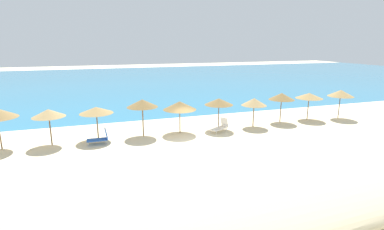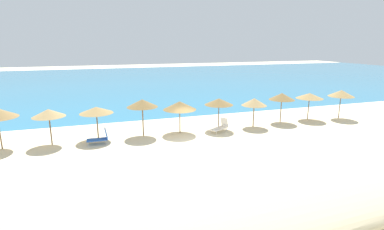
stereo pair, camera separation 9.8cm
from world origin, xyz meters
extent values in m
plane|color=beige|center=(0.00, 0.00, 0.00)|extent=(160.00, 160.00, 0.00)
cube|color=teal|center=(0.00, 37.18, 0.00)|extent=(160.00, 60.48, 0.01)
ellipsoid|color=beige|center=(-3.08, -10.30, 0.82)|extent=(55.60, 8.65, 1.64)
cylinder|color=brown|center=(-9.74, 2.20, 1.10)|extent=(0.09, 0.09, 2.20)
cone|color=tan|center=(-9.74, 2.20, 2.32)|extent=(2.23, 2.23, 0.54)
cylinder|color=brown|center=(-6.58, 2.45, 1.08)|extent=(0.09, 0.09, 2.16)
cone|color=#9E7F4C|center=(-6.58, 2.45, 2.25)|extent=(2.45, 2.45, 0.48)
cylinder|color=brown|center=(-3.20, 2.29, 1.21)|extent=(0.09, 0.09, 2.43)
cone|color=olive|center=(-3.20, 2.29, 2.58)|extent=(2.38, 2.38, 0.60)
cylinder|color=brown|center=(-0.28, 2.12, 1.03)|extent=(0.08, 0.08, 2.05)
cone|color=olive|center=(-0.28, 2.12, 2.24)|extent=(2.64, 2.64, 0.67)
cylinder|color=brown|center=(3.08, 2.09, 1.11)|extent=(0.07, 0.07, 2.23)
cone|color=olive|center=(3.08, 2.09, 2.35)|extent=(2.36, 2.36, 0.54)
cylinder|color=brown|center=(6.22, 1.82, 1.01)|extent=(0.09, 0.09, 2.02)
cone|color=tan|center=(6.22, 1.82, 2.18)|extent=(2.14, 2.14, 0.63)
cylinder|color=brown|center=(9.35, 2.40, 1.11)|extent=(0.08, 0.08, 2.22)
cone|color=olive|center=(9.35, 2.40, 2.38)|extent=(2.29, 2.29, 0.61)
cylinder|color=brown|center=(12.40, 2.44, 1.08)|extent=(0.08, 0.08, 2.16)
cone|color=#9E7F4C|center=(12.40, 2.44, 2.26)|extent=(2.46, 2.46, 0.50)
cylinder|color=brown|center=(15.52, 1.87, 1.13)|extent=(0.07, 0.07, 2.27)
cone|color=#9E7F4C|center=(15.52, 1.87, 2.42)|extent=(2.36, 2.36, 0.61)
cube|color=white|center=(2.70, 1.15, 0.33)|extent=(1.68, 1.33, 0.07)
cube|color=white|center=(3.35, 1.51, 0.72)|extent=(0.56, 0.70, 0.76)
cylinder|color=silver|center=(1.99, 1.06, 0.15)|extent=(0.04, 0.04, 0.29)
cylinder|color=silver|center=(2.26, 0.58, 0.15)|extent=(0.04, 0.04, 0.29)
cylinder|color=silver|center=(3.14, 1.71, 0.15)|extent=(0.04, 0.04, 0.29)
cylinder|color=silver|center=(3.41, 1.23, 0.15)|extent=(0.04, 0.04, 0.29)
cube|color=blue|center=(-6.68, 1.29, 0.33)|extent=(1.42, 0.70, 0.07)
cube|color=blue|center=(-6.02, 1.27, 0.72)|extent=(0.21, 0.67, 0.79)
cylinder|color=silver|center=(-7.27, 1.58, 0.15)|extent=(0.04, 0.04, 0.29)
cylinder|color=silver|center=(-7.29, 1.02, 0.15)|extent=(0.04, 0.04, 0.29)
cylinder|color=silver|center=(-6.08, 1.56, 0.15)|extent=(0.04, 0.04, 0.29)
cylinder|color=silver|center=(-6.09, 0.99, 0.15)|extent=(0.04, 0.04, 0.29)
camera|label=1|loc=(-6.65, -19.94, 7.07)|focal=27.76mm
camera|label=2|loc=(-6.56, -19.97, 7.07)|focal=27.76mm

